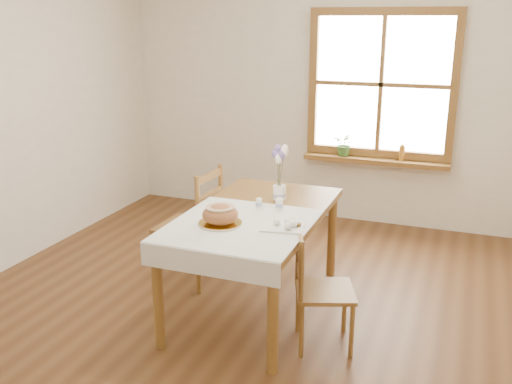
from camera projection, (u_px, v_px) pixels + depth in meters
ground at (241, 325)px, 4.02m from camera, size 5.00×5.00×0.00m
room_walls at (239, 80)px, 3.52m from camera, size 4.60×5.10×2.65m
window at (381, 84)px, 5.63m from camera, size 1.46×0.08×1.46m
window_sill at (375, 161)px, 5.79m from camera, size 1.46×0.20×0.05m
dining_table at (256, 223)px, 4.09m from camera, size 0.90×1.60×0.75m
table_linen at (240, 225)px, 3.79m from camera, size 0.91×0.99×0.01m
chair_left at (188, 225)px, 4.60m from camera, size 0.49×0.47×0.96m
chair_right at (325, 289)px, 3.68m from camera, size 0.49×0.48×0.79m
bread_plate at (220, 223)px, 3.79m from camera, size 0.30×0.30×0.02m
bread_loaf at (220, 213)px, 3.77m from camera, size 0.24×0.24×0.13m
egg_napkin at (283, 227)px, 3.74m from camera, size 0.31×0.28×0.01m
eggs at (283, 222)px, 3.73m from camera, size 0.24×0.23×0.05m
salt_shaker at (259, 203)px, 4.09m from camera, size 0.05×0.05×0.09m
pepper_shaker at (279, 204)px, 4.05m from camera, size 0.06×0.06×0.10m
flower_vase at (279, 193)px, 4.32m from camera, size 0.12×0.12×0.11m
lavender_bouquet at (280, 166)px, 4.26m from camera, size 0.17×0.17×0.32m
potted_plant at (345, 147)px, 5.87m from camera, size 0.28×0.30×0.19m
amber_bottle at (402, 152)px, 5.67m from camera, size 0.06×0.06×0.17m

